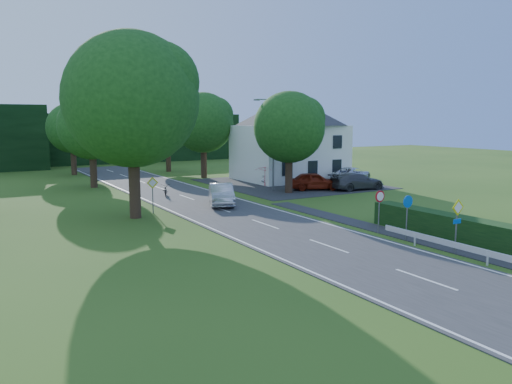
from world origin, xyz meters
TOP-DOWN VIEW (x-y plane):
  - road at (0.00, 20.00)m, footprint 7.00×80.00m
  - parking_pad at (12.00, 33.00)m, footprint 14.00×16.00m
  - line_edge_left at (-3.25, 20.00)m, footprint 0.12×80.00m
  - line_edge_right at (3.25, 20.00)m, footprint 0.12×80.00m
  - line_centre at (0.00, 20.00)m, footprint 0.12×80.00m
  - tree_main at (-6.00, 24.00)m, footprint 9.40×9.40m
  - tree_left_far at (-5.00, 40.00)m, footprint 7.00×7.00m
  - tree_right_far at (7.00, 42.00)m, footprint 7.40×7.40m
  - tree_left_back at (-4.50, 52.00)m, footprint 6.60×6.60m
  - tree_right_back at (6.00, 50.00)m, footprint 6.20×6.20m
  - tree_right_mid at (8.50, 28.00)m, footprint 7.00×7.00m
  - treeline_right at (8.00, 66.00)m, footprint 30.00×5.00m
  - house_white at (14.00, 36.00)m, footprint 10.60×8.40m
  - streetlight at (8.06, 30.00)m, footprint 2.03×0.18m
  - sign_priority_right at (4.30, 7.98)m, footprint 0.78×0.09m
  - sign_roundabout at (4.30, 10.98)m, footprint 0.64×0.08m
  - sign_speed_limit at (4.30, 12.97)m, footprint 0.64×0.11m
  - sign_priority_left at (-4.50, 24.98)m, footprint 0.78×0.09m
  - moving_car at (0.81, 25.41)m, footprint 3.28×4.96m
  - motorcycle at (-1.20, 31.54)m, footprint 1.25×2.05m
  - parked_car_red at (11.45, 28.32)m, footprint 4.93×3.59m
  - parked_car_silver_a at (11.01, 33.15)m, footprint 4.20×2.05m
  - parked_car_grey at (14.79, 26.50)m, footprint 5.24×2.51m
  - parked_car_silver_b at (18.00, 30.90)m, footprint 5.85×4.49m
  - parasol at (8.92, 32.57)m, footprint 2.65×2.67m

SIDE VIEW (x-z plane):
  - road at x=0.00m, z-range 0.00..0.04m
  - parking_pad at x=12.00m, z-range 0.00..0.04m
  - line_edge_left at x=-3.25m, z-range 0.04..0.05m
  - line_edge_right at x=3.25m, z-range 0.04..0.05m
  - line_centre at x=0.00m, z-range 0.04..0.05m
  - motorcycle at x=-1.20m, z-range 0.04..1.06m
  - parked_car_silver_a at x=11.01m, z-range 0.04..1.37m
  - parked_car_grey at x=14.79m, z-range 0.04..1.51m
  - parked_car_silver_b at x=18.00m, z-range 0.04..1.52m
  - moving_car at x=0.81m, z-range 0.04..1.59m
  - parked_car_red at x=11.45m, z-range 0.04..1.60m
  - parasol at x=8.92m, z-range 0.04..1.90m
  - sign_roundabout at x=4.30m, z-range 0.49..2.86m
  - sign_priority_left at x=-4.50m, z-range 0.50..2.94m
  - sign_speed_limit at x=4.30m, z-range 0.58..2.95m
  - sign_priority_right at x=4.30m, z-range 0.50..3.09m
  - treeline_right at x=8.00m, z-range 0.00..7.00m
  - tree_right_back at x=6.00m, z-range 0.00..7.56m
  - tree_left_back at x=-4.50m, z-range 0.00..8.07m
  - tree_left_far at x=-5.00m, z-range 0.00..8.58m
  - tree_right_mid at x=8.50m, z-range 0.00..8.58m
  - house_white at x=14.00m, z-range 0.11..8.71m
  - streetlight at x=8.06m, z-range 0.46..8.46m
  - tree_right_far at x=7.00m, z-range 0.00..9.09m
  - tree_main at x=-6.00m, z-range 0.00..11.64m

